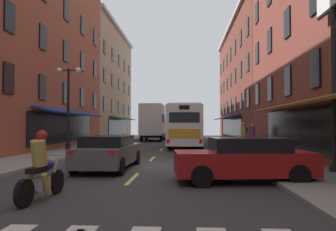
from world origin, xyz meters
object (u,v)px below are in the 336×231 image
Objects in this scene: billboard_sign at (333,16)px; pedestrian_far at (253,136)px; transit_bus at (187,126)px; pedestrian_near at (244,133)px; sedan_mid at (109,152)px; street_lamp_twin at (68,106)px; motorcycle_rider at (41,170)px; sedan_near at (244,159)px; pedestrian_rear at (243,135)px; box_truck at (153,122)px.

billboard_sign is 4.22× the size of pedestrian_far.
pedestrian_near is (4.93, 0.24, -0.67)m from transit_bus.
transit_bus is at bearing 78.04° from sedan_mid.
sedan_mid is at bearing -54.95° from street_lamp_twin.
street_lamp_twin reaches higher than motorcycle_rider.
pedestrian_rear is (2.08, 12.14, 0.38)m from sedan_near.
motorcycle_rider is at bearing -152.19° from sedan_near.
street_lamp_twin is (-11.65, -10.25, 1.79)m from pedestrian_near.
pedestrian_far reaches higher than sedan_mid.
transit_bus reaches higher than pedestrian_near.
billboard_sign is 3.99× the size of pedestrian_rear.
sedan_near is at bearing -84.39° from transit_bus.
pedestrian_rear is (7.02, 9.36, 0.39)m from sedan_mid.
motorcycle_rider is at bearing -73.01° from street_lamp_twin.
box_truck is at bearing 90.58° from motorcycle_rider.
billboard_sign reaches higher than pedestrian_far.
transit_bus is 20.91m from motorcycle_rider.
pedestrian_far is at bearing 25.73° from street_lamp_twin.
sedan_mid is 6.52m from street_lamp_twin.
sedan_near is 0.93× the size of sedan_mid.
sedan_mid is at bearing 86.88° from motorcycle_rider.
pedestrian_rear reaches higher than sedan_near.
motorcycle_rider is 1.13× the size of pedestrian_rear.
sedan_near is 2.51× the size of pedestrian_far.
pedestrian_rear is at bearing 63.82° from motorcycle_rider.
sedan_mid is (-4.94, 2.78, -0.01)m from sedan_near.
sedan_mid is 13.16m from pedestrian_far.
sedan_mid is at bearing -101.96° from transit_bus.
street_lamp_twin is at bearing -56.09° from pedestrian_far.
pedestrian_near is at bearing 80.02° from sedan_near.
billboard_sign is 1.08× the size of box_truck.
sedan_near is 2.11× the size of motorcycle_rider.
pedestrian_far is at bearing -154.70° from pedestrian_near.
box_truck is 16.53m from pedestrian_rear.
street_lamp_twin is (-10.55, -4.32, 1.78)m from pedestrian_rear.
box_truck is 12.36m from pedestrian_near.
box_truck is 29.57m from motorcycle_rider.
street_lamp_twin is (-8.47, 7.81, 2.16)m from sedan_near.
box_truck is at bearing 73.15° from pedestrian_near.
street_lamp_twin is (-3.23, 10.57, 2.17)m from motorcycle_rider.
pedestrian_near is 15.62m from street_lamp_twin.
box_truck is 15.94m from pedestrian_far.
pedestrian_rear is at bearing 53.12° from sedan_mid.
box_truck is at bearing 101.68° from sedan_near.
pedestrian_rear is (-0.86, -1.18, 0.06)m from pedestrian_far.
sedan_near is (1.75, -17.83, -1.04)m from transit_bus.
pedestrian_rear is 0.37× the size of street_lamp_twin.
transit_bus is 2.86× the size of sedan_near.
pedestrian_near is 0.36× the size of street_lamp_twin.
box_truck reaches higher than sedan_mid.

